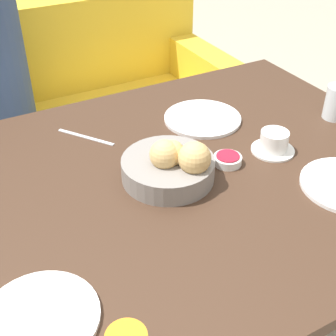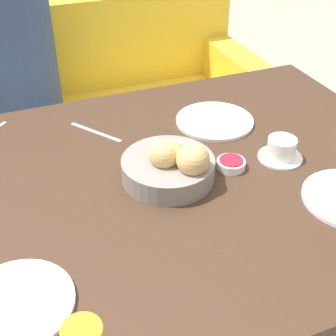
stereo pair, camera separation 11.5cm
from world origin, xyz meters
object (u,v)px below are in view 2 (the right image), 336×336
object	(u,v)px
plate_far_center	(215,121)
coffee_cup	(281,150)
jam_bowl_berry	(231,164)
bread_basket	(171,165)
plate_near_left	(16,304)
seated_person	(22,103)
fork_silver	(96,132)
couch	(95,119)

from	to	relation	value
plate_far_center	coffee_cup	distance (m)	0.25
coffee_cup	jam_bowl_berry	bearing A→B (deg)	176.20
bread_basket	plate_near_left	size ratio (longest dim) A/B	1.08
bread_basket	jam_bowl_berry	size ratio (longest dim) A/B	3.11
coffee_cup	jam_bowl_berry	distance (m)	0.14
seated_person	plate_far_center	size ratio (longest dim) A/B	5.40
plate_near_left	coffee_cup	distance (m)	0.75
bread_basket	plate_near_left	distance (m)	0.48
fork_silver	coffee_cup	bearing A→B (deg)	-36.27
seated_person	plate_near_left	size ratio (longest dim) A/B	5.87
plate_near_left	jam_bowl_berry	world-z (taller)	jam_bowl_berry
bread_basket	couch	bearing A→B (deg)	86.72
couch	plate_near_left	world-z (taller)	couch
plate_far_center	fork_silver	size ratio (longest dim) A/B	1.47
couch	plate_near_left	size ratio (longest dim) A/B	7.32
seated_person	bread_basket	xyz separation A→B (m)	(0.27, -1.04, 0.28)
jam_bowl_berry	couch	bearing A→B (deg)	94.43
seated_person	plate_far_center	bearing A→B (deg)	-58.77
seated_person	jam_bowl_berry	xyz separation A→B (m)	(0.43, -1.05, 0.25)
plate_far_center	coffee_cup	size ratio (longest dim) A/B	1.97
plate_near_left	couch	bearing A→B (deg)	71.98
bread_basket	plate_far_center	distance (m)	0.32
bread_basket	fork_silver	size ratio (longest dim) A/B	1.46
plate_far_center	coffee_cup	bearing A→B (deg)	-72.38
bread_basket	coffee_cup	xyz separation A→B (m)	(0.30, -0.02, -0.02)
fork_silver	plate_far_center	bearing A→B (deg)	-11.67
coffee_cup	jam_bowl_berry	size ratio (longest dim) A/B	1.59
plate_near_left	fork_silver	size ratio (longest dim) A/B	1.35
plate_near_left	coffee_cup	bearing A→B (deg)	18.45
couch	jam_bowl_berry	xyz separation A→B (m)	(0.09, -1.21, 0.48)
plate_near_left	coffee_cup	size ratio (longest dim) A/B	1.82
coffee_cup	jam_bowl_berry	xyz separation A→B (m)	(-0.14, 0.01, -0.01)
seated_person	fork_silver	distance (m)	0.80
seated_person	plate_near_left	world-z (taller)	seated_person
bread_basket	plate_near_left	bearing A→B (deg)	-147.69
plate_near_left	coffee_cup	world-z (taller)	coffee_cup
coffee_cup	plate_far_center	bearing A→B (deg)	107.62
fork_silver	couch	bearing A→B (deg)	78.42
couch	coffee_cup	distance (m)	1.33
couch	coffee_cup	world-z (taller)	couch
plate_near_left	plate_far_center	distance (m)	0.79
plate_near_left	jam_bowl_berry	size ratio (longest dim) A/B	2.88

